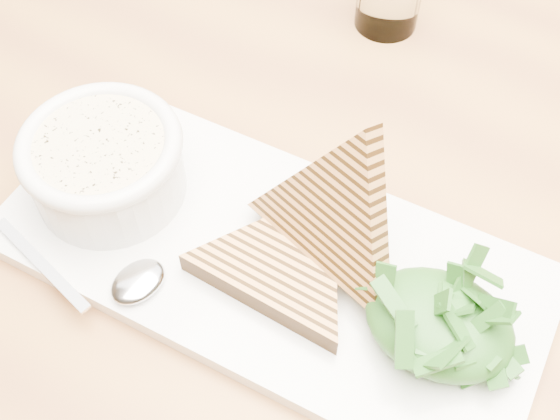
% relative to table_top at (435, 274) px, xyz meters
% --- Properties ---
extents(table_top, '(1.30, 0.89, 0.04)m').
position_rel_table_top_xyz_m(table_top, '(0.00, 0.00, 0.00)').
color(table_top, '#AA7137').
rests_on(table_top, ground).
extents(table_leg_bl, '(0.06, 0.06, 0.73)m').
position_rel_table_top_xyz_m(table_leg_bl, '(-0.59, 0.38, -0.38)').
color(table_leg_bl, '#AA7137').
rests_on(table_leg_bl, ground).
extents(platter, '(0.44, 0.21, 0.02)m').
position_rel_table_top_xyz_m(platter, '(-0.12, -0.06, 0.03)').
color(platter, white).
rests_on(platter, table_top).
extents(soup_bowl, '(0.12, 0.12, 0.05)m').
position_rel_table_top_xyz_m(soup_bowl, '(-0.27, -0.06, 0.06)').
color(soup_bowl, white).
rests_on(soup_bowl, platter).
extents(soup, '(0.10, 0.10, 0.01)m').
position_rel_table_top_xyz_m(soup, '(-0.27, -0.06, 0.09)').
color(soup, beige).
rests_on(soup, soup_bowl).
extents(bowl_rim, '(0.13, 0.13, 0.01)m').
position_rel_table_top_xyz_m(bowl_rim, '(-0.27, -0.06, 0.09)').
color(bowl_rim, white).
rests_on(bowl_rim, soup_bowl).
extents(sandwich_flat, '(0.17, 0.17, 0.02)m').
position_rel_table_top_xyz_m(sandwich_flat, '(-0.11, -0.07, 0.05)').
color(sandwich_flat, '#D08C4A').
rests_on(sandwich_flat, platter).
extents(sandwich_lean, '(0.20, 0.19, 0.18)m').
position_rel_table_top_xyz_m(sandwich_lean, '(-0.08, -0.04, 0.09)').
color(sandwich_lean, '#D08C4A').
rests_on(sandwich_lean, sandwich_flat).
extents(salad_base, '(0.11, 0.08, 0.04)m').
position_rel_table_top_xyz_m(salad_base, '(0.02, -0.07, 0.06)').
color(salad_base, '#184914').
rests_on(salad_base, platter).
extents(arugula_pile, '(0.11, 0.10, 0.05)m').
position_rel_table_top_xyz_m(arugula_pile, '(0.02, -0.07, 0.06)').
color(arugula_pile, '#387327').
rests_on(arugula_pile, platter).
extents(spoon_bowl, '(0.05, 0.05, 0.01)m').
position_rel_table_top_xyz_m(spoon_bowl, '(-0.20, -0.13, 0.04)').
color(spoon_bowl, silver).
rests_on(spoon_bowl, platter).
extents(spoon_handle, '(0.11, 0.04, 0.00)m').
position_rel_table_top_xyz_m(spoon_handle, '(-0.28, -0.15, 0.04)').
color(spoon_handle, silver).
rests_on(spoon_handle, platter).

